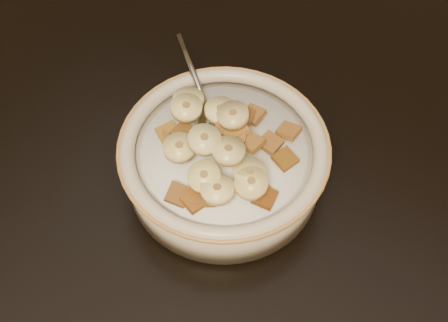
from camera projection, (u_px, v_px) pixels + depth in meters
The scene contains 36 objects.
floor at pixel (153, 309), 1.33m from camera, with size 4.00×4.50×0.10m, color #422816.
table at pixel (85, 93), 0.68m from camera, with size 1.40×0.90×0.04m, color black.
cereal_bowl at pixel (224, 164), 0.57m from camera, with size 0.20×0.20×0.05m, color beige.
milk at pixel (224, 151), 0.55m from camera, with size 0.17×0.17×0.00m, color white.
spoon at pixel (213, 124), 0.57m from camera, with size 0.04×0.05×0.01m, color #9B9B9B.
cereal_square_0 at pixel (188, 101), 0.58m from camera, with size 0.02×0.02×0.01m, color brown.
cereal_square_1 at pixel (253, 115), 0.57m from camera, with size 0.02×0.02×0.01m, color brown.
cereal_square_2 at pixel (270, 143), 0.54m from camera, with size 0.02×0.02×0.01m, color brown.
cereal_square_3 at pixel (168, 133), 0.55m from camera, with size 0.02×0.02×0.01m, color olive.
cereal_square_4 at pixel (285, 159), 0.54m from camera, with size 0.02×0.02×0.01m, color brown.
cereal_square_5 at pixel (236, 135), 0.54m from camera, with size 0.02×0.02×0.01m, color brown.
cereal_square_6 at pixel (178, 195), 0.52m from camera, with size 0.02×0.02×0.01m, color brown.
cereal_square_7 at pixel (254, 180), 0.52m from camera, with size 0.02×0.02×0.01m, color brown.
cereal_square_8 at pixel (225, 127), 0.54m from camera, with size 0.02×0.02×0.01m, color olive.
cereal_square_9 at pixel (237, 129), 0.54m from camera, with size 0.02×0.02×0.01m, color olive.
cereal_square_10 at pixel (194, 201), 0.51m from camera, with size 0.02×0.02×0.01m, color brown.
cereal_square_11 at pixel (264, 197), 0.51m from camera, with size 0.02×0.02×0.01m, color #633411.
cereal_square_12 at pixel (183, 133), 0.55m from camera, with size 0.02×0.02×0.01m, color #62370F.
cereal_square_13 at pixel (289, 131), 0.56m from camera, with size 0.02×0.02×0.01m, color brown.
cereal_square_14 at pixel (173, 135), 0.55m from camera, with size 0.02×0.02×0.01m, color #955724.
cereal_square_15 at pixel (251, 143), 0.53m from camera, with size 0.02×0.02×0.01m, color #97622F.
cereal_square_16 at pixel (205, 197), 0.52m from camera, with size 0.02×0.02×0.01m, color brown.
cereal_square_17 at pixel (243, 115), 0.56m from camera, with size 0.02×0.02×0.01m, color brown.
cereal_square_18 at pixel (262, 193), 0.52m from camera, with size 0.02×0.02×0.01m, color olive.
cereal_square_19 at pixel (219, 114), 0.56m from camera, with size 0.02×0.02×0.01m, color brown.
banana_slice_0 at pixel (250, 174), 0.51m from camera, with size 0.03×0.03×0.01m, color #C8BC82.
banana_slice_1 at pixel (251, 184), 0.51m from camera, with size 0.03×0.03×0.01m, color #DEC984.
banana_slice_2 at pixel (186, 108), 0.55m from camera, with size 0.03×0.03×0.01m, color #FFE394.
banana_slice_3 at pixel (180, 148), 0.53m from camera, with size 0.03×0.03×0.01m, color #E3C683.
banana_slice_4 at pixel (233, 115), 0.54m from camera, with size 0.03×0.03×0.01m, color beige.
banana_slice_5 at pixel (188, 100), 0.56m from camera, with size 0.03×0.03×0.01m, color #FDE59B.
banana_slice_6 at pixel (221, 111), 0.55m from camera, with size 0.03×0.03×0.01m, color #FFE8AC.
banana_slice_7 at pixel (228, 151), 0.51m from camera, with size 0.03×0.03×0.01m, color #E5CD7A.
banana_slice_8 at pixel (205, 140), 0.52m from camera, with size 0.03×0.03×0.01m, color beige.
banana_slice_9 at pixel (204, 177), 0.51m from camera, with size 0.03×0.03×0.01m, color #FFEF97.
banana_slice_10 at pixel (217, 190), 0.50m from camera, with size 0.03×0.03×0.01m, color #F2E17F.
Camera 1 is at (0.36, -0.31, 1.25)m, focal length 45.00 mm.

